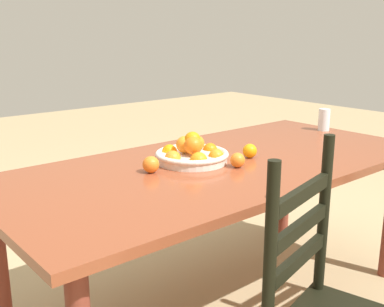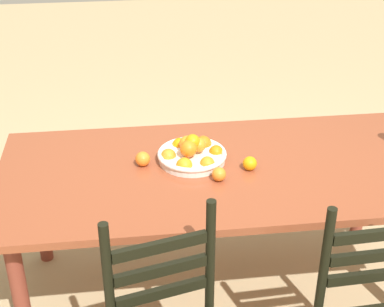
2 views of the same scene
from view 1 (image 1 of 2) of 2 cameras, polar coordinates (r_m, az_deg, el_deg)
The scene contains 7 objects.
ground_plane at distance 2.42m, azimuth 3.46°, elevation -18.01°, with size 12.00×12.00×0.00m, color tan.
dining_table at distance 2.14m, azimuth 3.73°, elevation -2.97°, with size 2.04×0.95×0.74m.
fruit_bowl at distance 2.09m, azimuth -0.01°, elevation -0.04°, with size 0.33×0.33×0.14m.
orange_loose_0 at distance 1.94m, azimuth -5.01°, elevation -1.34°, with size 0.07×0.07×0.07m, color orange.
orange_loose_1 at distance 2.02m, azimuth 5.56°, elevation -0.80°, with size 0.06×0.06×0.06m, color orange.
orange_loose_2 at distance 2.18m, azimuth 7.04°, elevation 0.32°, with size 0.07×0.07×0.07m, color orange.
drinking_glass at distance 2.87m, azimuth 15.76°, elevation 3.98°, with size 0.07×0.07×0.13m, color silver.
Camera 1 is at (1.41, 1.47, 1.30)m, focal length 43.89 mm.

